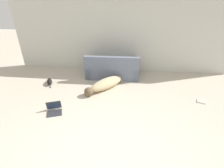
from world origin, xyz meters
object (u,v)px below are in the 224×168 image
object	(u,v)px
couch	(112,69)
dog	(105,84)
laptop_open	(54,108)
book_cream	(201,101)
cat	(50,81)

from	to	relation	value
couch	dog	distance (m)	0.91
laptop_open	book_cream	xyz separation A→B (m)	(3.85, 0.80, -0.07)
laptop_open	book_cream	distance (m)	3.93
couch	laptop_open	distance (m)	2.46
cat	book_cream	xyz separation A→B (m)	(4.55, -0.56, -0.07)
dog	laptop_open	distance (m)	1.66
couch	cat	distance (m)	2.10
dog	book_cream	world-z (taller)	dog
dog	book_cream	xyz separation A→B (m)	(2.72, -0.41, -0.15)
dog	cat	xyz separation A→B (m)	(-1.82, 0.14, -0.08)
couch	dog	size ratio (longest dim) A/B	1.35
couch	laptop_open	size ratio (longest dim) A/B	3.90
laptop_open	book_cream	size ratio (longest dim) A/B	1.73
cat	laptop_open	world-z (taller)	laptop_open
dog	laptop_open	world-z (taller)	dog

